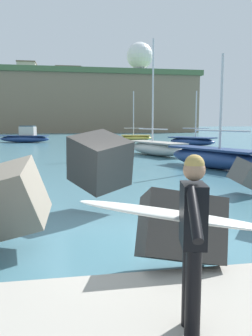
{
  "coord_description": "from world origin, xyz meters",
  "views": [
    {
      "loc": [
        -1.21,
        -6.26,
        2.31
      ],
      "look_at": [
        -0.02,
        0.5,
        1.4
      ],
      "focal_mm": 36.7,
      "sensor_mm": 36.0,
      "label": 1
    }
  ],
  "objects": [
    {
      "name": "boat_near_left",
      "position": [
        5.11,
        17.33,
        0.56
      ],
      "size": [
        3.58,
        5.95,
        8.13
      ],
      "color": "beige",
      "rests_on": "ground"
    },
    {
      "name": "boat_near_centre",
      "position": [
        11.46,
        26.87,
        0.49
      ],
      "size": [
        4.75,
        5.26,
        5.44
      ],
      "color": "navy",
      "rests_on": "ground"
    },
    {
      "name": "boat_near_right",
      "position": [
        6.2,
        10.14,
        0.57
      ],
      "size": [
        3.66,
        6.05,
        5.62
      ],
      "color": "navy",
      "rests_on": "ground"
    },
    {
      "name": "station_building_central",
      "position": [
        0.11,
        101.54,
        16.76
      ],
      "size": [
        7.56,
        7.64,
        4.3
      ],
      "color": "silver",
      "rests_on": "headland_bluff"
    },
    {
      "name": "radar_dome",
      "position": [
        20.41,
        93.29,
        20.69
      ],
      "size": [
        7.56,
        7.56,
        10.57
      ],
      "color": "silver",
      "rests_on": "headland_bluff"
    },
    {
      "name": "station_building_west",
      "position": [
        -11.15,
        95.06,
        16.7
      ],
      "size": [
        5.0,
        8.23,
        4.19
      ],
      "color": "#B2ADA3",
      "rests_on": "headland_bluff"
    },
    {
      "name": "breakwater_jetty",
      "position": [
        -0.91,
        2.02,
        1.08
      ],
      "size": [
        28.72,
        7.92,
        2.27
      ],
      "color": "#3D3A38",
      "rests_on": "ground"
    },
    {
      "name": "boat_mid_right",
      "position": [
        -5.89,
        35.71,
        0.62
      ],
      "size": [
        6.25,
        3.35,
        1.99
      ],
      "color": "navy",
      "rests_on": "ground"
    },
    {
      "name": "boat_mid_centre",
      "position": [
        7.86,
        37.71,
        0.44
      ],
      "size": [
        4.32,
        2.41,
        6.34
      ],
      "color": "#EAC64C",
      "rests_on": "ground"
    },
    {
      "name": "ground_plane",
      "position": [
        0.0,
        0.0,
        0.0
      ],
      "size": [
        400.0,
        400.0,
        0.0
      ],
      "primitive_type": "plane",
      "color": "#42707F"
    },
    {
      "name": "surfer_with_board",
      "position": [
        -0.04,
        -3.14,
        1.28
      ],
      "size": [
        2.12,
        1.36,
        1.78
      ],
      "color": "black",
      "rests_on": "walkway_path"
    },
    {
      "name": "headland_bluff",
      "position": [
        -7.2,
        92.43,
        7.32
      ],
      "size": [
        76.69,
        41.17,
        14.59
      ],
      "color": "#847056",
      "rests_on": "ground"
    }
  ]
}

